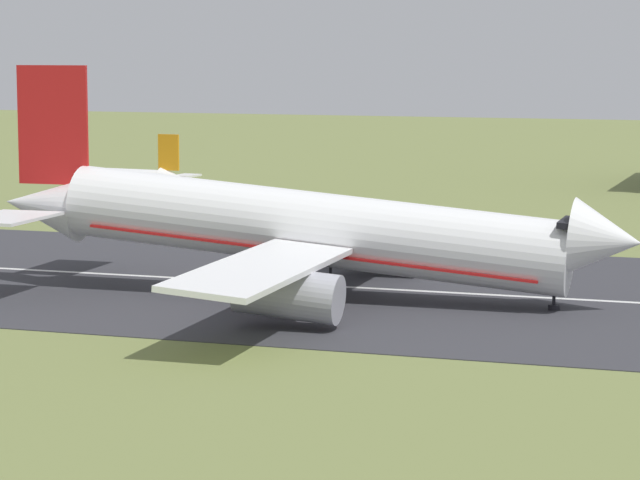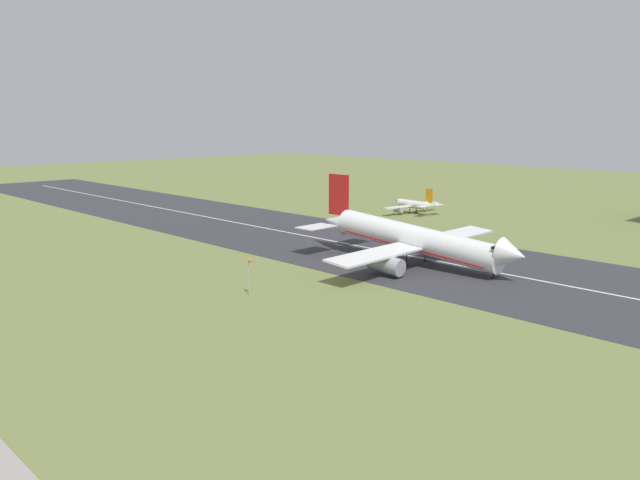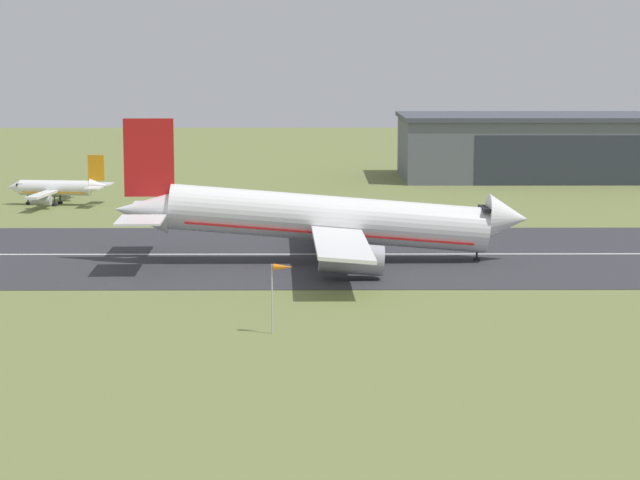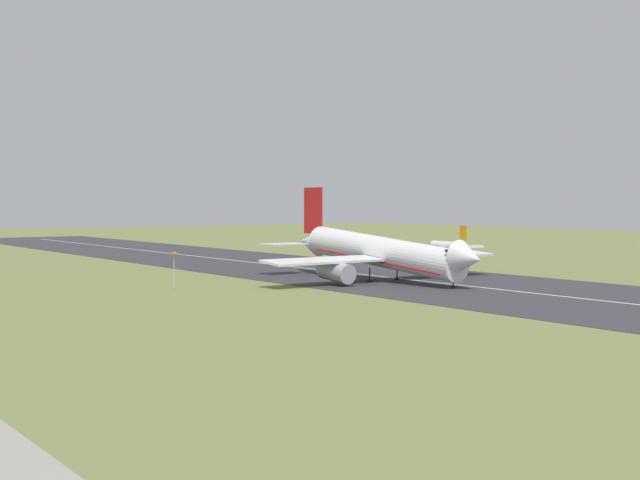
% 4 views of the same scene
% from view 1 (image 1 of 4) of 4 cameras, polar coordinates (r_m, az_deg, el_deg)
% --- Properties ---
extents(runway_strip, '(441.32, 48.77, 0.06)m').
position_cam_1_polar(runway_strip, '(129.95, -8.51, -1.26)').
color(runway_strip, '#333338').
rests_on(runway_strip, ground_plane).
extents(runway_centreline, '(397.19, 0.70, 0.01)m').
position_cam_1_polar(runway_centreline, '(129.94, -8.51, -1.25)').
color(runway_centreline, silver).
rests_on(runway_centreline, runway_strip).
extents(airplane_landing, '(51.46, 52.18, 17.73)m').
position_cam_1_polar(airplane_landing, '(115.69, -0.40, 0.35)').
color(airplane_landing, white).
rests_on(airplane_landing, ground_plane).
extents(airplane_parked_centre, '(17.78, 24.19, 8.59)m').
position_cam_1_polar(airplane_parked_centre, '(187.39, -7.51, 2.26)').
color(airplane_parked_centre, white).
rests_on(airplane_parked_centre, ground_plane).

